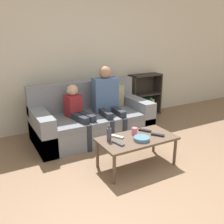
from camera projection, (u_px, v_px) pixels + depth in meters
name	position (u px, v px, depth m)	size (l,w,h in m)	color
ground_plane	(183.00, 204.00, 2.55)	(22.00, 22.00, 0.00)	#84664C
wall_back	(78.00, 54.00, 4.45)	(12.00, 0.06, 2.60)	beige
couch	(92.00, 120.00, 4.14)	(1.89, 0.93, 0.89)	gray
bookshelf	(143.00, 99.00, 5.24)	(0.68, 0.28, 0.85)	#332D28
coffee_table	(137.00, 141.00, 3.18)	(0.99, 0.52, 0.40)	brown
person_adult	(107.00, 98.00, 4.07)	(0.42, 0.65, 1.16)	#282D38
person_child	(79.00, 112.00, 3.82)	(0.35, 0.67, 0.91)	#282D38
cup_near	(134.00, 131.00, 3.25)	(0.07, 0.07, 0.09)	pink
tv_remote_0	(158.00, 135.00, 3.22)	(0.14, 0.16, 0.02)	black
tv_remote_1	(118.00, 143.00, 2.98)	(0.08, 0.18, 0.02)	#47474C
tv_remote_2	(145.00, 131.00, 3.37)	(0.13, 0.17, 0.02)	black
tv_remote_3	(117.00, 137.00, 3.17)	(0.13, 0.17, 0.02)	#B7B7BC
snack_bowl	(142.00, 139.00, 3.08)	(0.20, 0.20, 0.05)	teal
bottle	(109.00, 134.00, 3.04)	(0.06, 0.06, 0.21)	#424756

